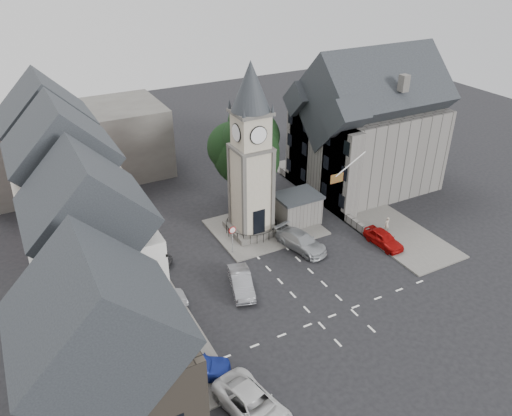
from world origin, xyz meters
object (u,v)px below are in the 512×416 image
car_east_red (383,238)px  pedestrian (387,224)px  stone_shelter (297,209)px  car_west_blue (195,366)px  clock_tower (251,154)px

car_east_red → pedestrian: size_ratio=2.71×
stone_shelter → pedestrian: (6.70, -5.50, -0.78)m
car_west_blue → pedestrian: bearing=-42.6°
clock_tower → pedestrian: 14.91m
car_east_red → car_west_blue: bearing=-166.2°
stone_shelter → pedestrian: 8.70m
pedestrian → clock_tower: bearing=-34.0°
stone_shelter → pedestrian: size_ratio=2.81×
stone_shelter → car_west_blue: size_ratio=0.93×
car_west_blue → pedestrian: 24.28m
pedestrian → stone_shelter: bearing=-45.9°
car_east_red → pedestrian: pedestrian is taller
stone_shelter → clock_tower: bearing=174.2°
car_west_blue → pedestrian: car_west_blue is taller
clock_tower → stone_shelter: 8.15m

